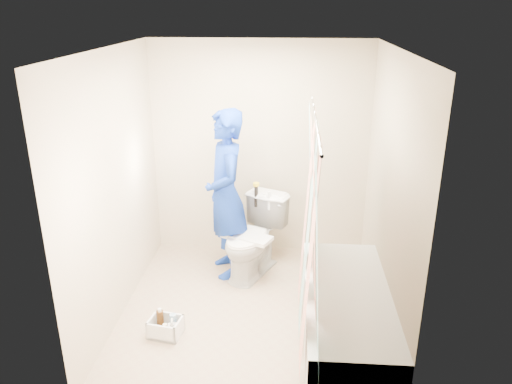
# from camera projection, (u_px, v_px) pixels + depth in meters

# --- Properties ---
(floor) EXTENTS (2.60, 2.60, 0.00)m
(floor) POSITION_uv_depth(u_px,v_px,m) (250.00, 309.00, 4.76)
(floor) COLOR tan
(floor) RESTS_ON ground
(ceiling) EXTENTS (2.40, 2.60, 0.02)m
(ceiling) POSITION_uv_depth(u_px,v_px,m) (249.00, 49.00, 3.90)
(ceiling) COLOR white
(ceiling) RESTS_ON wall_back
(wall_back) EXTENTS (2.40, 0.02, 2.40)m
(wall_back) POSITION_uv_depth(u_px,v_px,m) (260.00, 150.00, 5.54)
(wall_back) COLOR #B5AD8B
(wall_back) RESTS_ON ground
(wall_front) EXTENTS (2.40, 0.02, 2.40)m
(wall_front) POSITION_uv_depth(u_px,v_px,m) (232.00, 266.00, 3.12)
(wall_front) COLOR #B5AD8B
(wall_front) RESTS_ON ground
(wall_left) EXTENTS (0.02, 2.60, 2.40)m
(wall_left) POSITION_uv_depth(u_px,v_px,m) (115.00, 188.00, 4.42)
(wall_left) COLOR #B5AD8B
(wall_left) RESTS_ON ground
(wall_right) EXTENTS (0.02, 2.60, 2.40)m
(wall_right) POSITION_uv_depth(u_px,v_px,m) (390.00, 196.00, 4.25)
(wall_right) COLOR #B5AD8B
(wall_right) RESTS_ON ground
(bathtub) EXTENTS (0.70, 1.75, 0.50)m
(bathtub) POSITION_uv_depth(u_px,v_px,m) (346.00, 316.00, 4.21)
(bathtub) COLOR silver
(bathtub) RESTS_ON ground
(curtain_rod) EXTENTS (0.02, 1.90, 0.02)m
(curtain_rod) POSITION_uv_depth(u_px,v_px,m) (315.00, 119.00, 3.63)
(curtain_rod) COLOR silver
(curtain_rod) RESTS_ON wall_back
(shower_curtain) EXTENTS (0.06, 1.75, 1.80)m
(shower_curtain) POSITION_uv_depth(u_px,v_px,m) (310.00, 234.00, 3.96)
(shower_curtain) COLOR white
(shower_curtain) RESTS_ON curtain_rod
(toilet) EXTENTS (0.77, 0.94, 0.83)m
(toilet) POSITION_uv_depth(u_px,v_px,m) (253.00, 238.00, 5.25)
(toilet) COLOR white
(toilet) RESTS_ON ground
(tank_lid) EXTENTS (0.56, 0.42, 0.04)m
(tank_lid) POSITION_uv_depth(u_px,v_px,m) (247.00, 237.00, 5.12)
(tank_lid) COLOR silver
(tank_lid) RESTS_ON toilet
(tank_internals) EXTENTS (0.19, 0.11, 0.27)m
(tank_internals) POSITION_uv_depth(u_px,v_px,m) (260.00, 195.00, 5.31)
(tank_internals) COLOR black
(tank_internals) RESTS_ON toilet
(plumber) EXTENTS (0.62, 0.75, 1.78)m
(plumber) POSITION_uv_depth(u_px,v_px,m) (226.00, 195.00, 5.13)
(plumber) COLOR navy
(plumber) RESTS_ON ground
(cleaning_caddy) EXTENTS (0.31, 0.26, 0.21)m
(cleaning_caddy) POSITION_uv_depth(u_px,v_px,m) (166.00, 328.00, 4.36)
(cleaning_caddy) COLOR white
(cleaning_caddy) RESTS_ON ground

